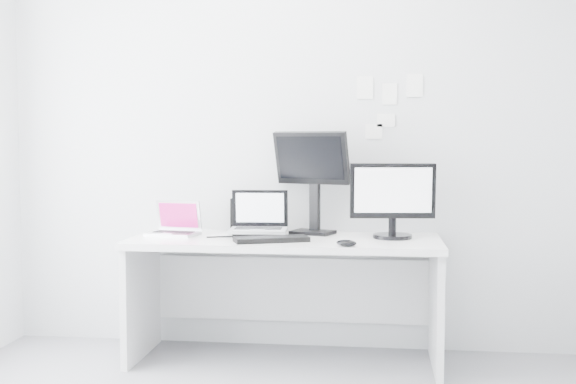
% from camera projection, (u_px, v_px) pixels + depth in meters
% --- Properties ---
extents(back_wall, '(3.60, 0.00, 3.60)m').
position_uv_depth(back_wall, '(292.00, 132.00, 4.55)').
color(back_wall, silver).
rests_on(back_wall, ground).
extents(desk, '(1.80, 0.70, 0.73)m').
position_uv_depth(desk, '(285.00, 300.00, 4.27)').
color(desk, white).
rests_on(desk, ground).
extents(macbook, '(0.32, 0.26, 0.22)m').
position_uv_depth(macbook, '(173.00, 217.00, 4.36)').
color(macbook, '#BCBCC1').
rests_on(macbook, desk).
extents(speaker, '(0.14, 0.14, 0.21)m').
position_uv_depth(speaker, '(240.00, 215.00, 4.57)').
color(speaker, black).
rests_on(speaker, desk).
extents(dell_laptop, '(0.35, 0.28, 0.28)m').
position_uv_depth(dell_laptop, '(258.00, 213.00, 4.30)').
color(dell_laptop, '#AEB2B6').
rests_on(dell_laptop, desk).
extents(rear_monitor, '(0.50, 0.32, 0.64)m').
position_uv_depth(rear_monitor, '(313.00, 181.00, 4.42)').
color(rear_monitor, black).
rests_on(rear_monitor, desk).
extents(samsung_monitor, '(0.51, 0.28, 0.45)m').
position_uv_depth(samsung_monitor, '(393.00, 199.00, 4.23)').
color(samsung_monitor, black).
rests_on(samsung_monitor, desk).
extents(keyboard, '(0.44, 0.29, 0.03)m').
position_uv_depth(keyboard, '(271.00, 239.00, 4.09)').
color(keyboard, black).
rests_on(keyboard, desk).
extents(mouse, '(0.13, 0.10, 0.04)m').
position_uv_depth(mouse, '(346.00, 243.00, 3.91)').
color(mouse, black).
rests_on(mouse, desk).
extents(wall_note_0, '(0.10, 0.00, 0.14)m').
position_uv_depth(wall_note_0, '(365.00, 88.00, 4.47)').
color(wall_note_0, white).
rests_on(wall_note_0, back_wall).
extents(wall_note_1, '(0.09, 0.00, 0.13)m').
position_uv_depth(wall_note_1, '(390.00, 94.00, 4.46)').
color(wall_note_1, white).
rests_on(wall_note_1, back_wall).
extents(wall_note_2, '(0.10, 0.00, 0.14)m').
position_uv_depth(wall_note_2, '(415.00, 85.00, 4.44)').
color(wall_note_2, white).
rests_on(wall_note_2, back_wall).
extents(wall_note_3, '(0.11, 0.00, 0.08)m').
position_uv_depth(wall_note_3, '(386.00, 120.00, 4.47)').
color(wall_note_3, white).
rests_on(wall_note_3, back_wall).
extents(wall_note_4, '(0.10, 0.00, 0.09)m').
position_uv_depth(wall_note_4, '(374.00, 131.00, 4.48)').
color(wall_note_4, white).
rests_on(wall_note_4, back_wall).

